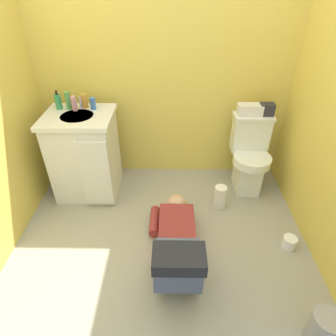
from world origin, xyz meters
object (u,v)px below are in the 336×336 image
Objects in this scene: trash_can at (323,329)px; bottle_pink at (74,104)px; toilet at (249,155)px; paper_towel_roll at (220,197)px; toiletry_bag at (267,109)px; person_plumber at (177,243)px; tissue_box at (250,110)px; vanity_cabinet at (85,155)px; bottle_amber at (85,101)px; bottle_green at (68,101)px; faucet at (81,103)px; bottle_blue at (93,104)px; soap_dispenser at (58,102)px; toilet_paper_roll at (289,242)px.

bottle_pink is at bearing 139.09° from trash_can.
toilet is 0.51m from paper_towel_roll.
toiletry_bag is at bearing 2.79° from bottle_pink.
tissue_box is at bearing 56.73° from person_plumber.
toilet is 1.56m from vanity_cabinet.
tissue_box is at bearing 0.85° from bottle_amber.
bottle_amber is (0.14, 0.03, -0.01)m from bottle_green.
person_plumber is at bearing -49.02° from faucet.
vanity_cabinet is at bearing 140.17° from trash_can.
faucet reaches higher than person_plumber.
bottle_blue reaches higher than trash_can.
toilet is 0.91× the size of vanity_cabinet.
bottle_blue is (0.31, -0.00, -0.02)m from soap_dispenser.
bottle_amber is at bearing 10.77° from bottle_green.
toilet is 7.50× the size of faucet.
vanity_cabinet is 1.22m from person_plumber.
faucet reaches higher than tissue_box.
bottle_green is 1.19× the size of bottle_pink.
trash_can is (1.89, -1.54, -0.76)m from soap_dispenser.
paper_towel_roll is at bearing -10.47° from vanity_cabinet.
bottle_blue reaches higher than paper_towel_roll.
bottle_pink is 0.52× the size of trash_can.
soap_dispenser is 1.08× the size of bottle_green.
soap_dispenser is 1.69m from paper_towel_roll.
soap_dispenser reaches higher than bottle_green.
trash_can is 1.10× the size of paper_towel_roll.
toilet is 0.70× the size of person_plumber.
paper_towel_roll is at bearing -14.87° from bottle_green.
bottle_amber reaches higher than trash_can.
toiletry_bag is at bearing 91.13° from trash_can.
tissue_box reaches higher than vanity_cabinet.
bottle_blue is (-1.55, -0.05, 0.07)m from toiletry_bag.
trash_can is at bearing -40.91° from bottle_pink.
toilet is 5.82× the size of bottle_pink.
vanity_cabinet is at bearing -101.34° from bottle_amber.
faucet is 0.45× the size of tissue_box.
bottle_amber reaches higher than faucet.
toilet is at bearing -0.25° from bottle_pink.
paper_towel_roll reaches higher than toilet_paper_roll.
bottle_pink is at bearing -128.35° from faucet.
faucet is at bearing 9.28° from bottle_green.
tissue_box is 1.44× the size of bottle_green.
toilet_paper_roll is (0.20, -0.79, -0.32)m from toilet.
bottle_amber is 1.50m from paper_towel_roll.
paper_towel_roll is (-0.30, -0.32, -0.25)m from toilet.
toilet is at bearing -1.47° from bottle_green.
bottle_pink reaches higher than trash_can.
bottle_green is 1.45× the size of bottle_blue.
soap_dispenser reaches higher than paper_towel_roll.
toiletry_bag is 1.13× the size of toilet_paper_roll.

